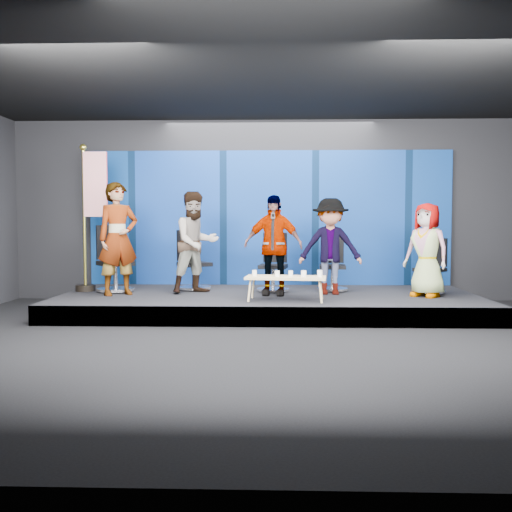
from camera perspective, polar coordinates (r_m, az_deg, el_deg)
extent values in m
plane|color=black|center=(7.31, 1.06, -8.60)|extent=(10.00, 10.00, 0.00)
cube|color=black|center=(11.16, 1.34, 4.59)|extent=(10.00, 0.02, 3.50)
cube|color=black|center=(3.16, 0.15, 7.53)|extent=(10.00, 0.02, 3.50)
cube|color=black|center=(7.42, 1.09, 18.87)|extent=(10.00, 8.00, 0.02)
cube|color=black|center=(9.75, 1.25, -4.67)|extent=(7.00, 3.00, 0.30)
cube|color=navy|center=(11.10, 1.33, 3.82)|extent=(7.00, 0.08, 2.60)
cylinder|color=silver|center=(10.29, -13.84, -3.32)|extent=(0.92, 0.92, 0.07)
cylinder|color=silver|center=(10.27, -13.86, -1.92)|extent=(0.08, 0.08, 0.44)
cube|color=black|center=(10.25, -13.88, -0.70)|extent=(0.73, 0.73, 0.08)
cube|color=black|center=(10.48, -14.41, 1.35)|extent=(0.42, 0.33, 0.60)
imported|color=black|center=(9.78, -13.63, 1.69)|extent=(0.82, 0.77, 1.89)
cylinder|color=silver|center=(10.34, -6.14, -3.22)|extent=(0.85, 0.85, 0.06)
cylinder|color=silver|center=(10.32, -6.15, -1.94)|extent=(0.07, 0.07, 0.40)
cube|color=black|center=(10.30, -6.16, -0.82)|extent=(0.68, 0.68, 0.07)
cube|color=black|center=(10.50, -6.78, 1.08)|extent=(0.39, 0.30, 0.56)
imported|color=black|center=(9.83, -6.03, 1.36)|extent=(1.07, 1.03, 1.74)
cylinder|color=silver|center=(10.02, 1.71, -3.42)|extent=(0.67, 0.67, 0.06)
cylinder|color=silver|center=(10.00, 1.71, -2.15)|extent=(0.07, 0.07, 0.39)
cube|color=black|center=(9.98, 1.72, -1.05)|extent=(0.53, 0.53, 0.07)
cube|color=black|center=(10.19, 1.93, 0.85)|extent=(0.43, 0.11, 0.53)
imported|color=black|center=(9.51, 1.72, 1.09)|extent=(1.03, 0.56, 1.67)
cylinder|color=silver|center=(10.20, 7.64, -3.33)|extent=(0.60, 0.60, 0.06)
cylinder|color=silver|center=(10.18, 7.65, -2.12)|extent=(0.07, 0.07, 0.38)
cube|color=black|center=(10.16, 7.66, -1.07)|extent=(0.48, 0.48, 0.07)
cube|color=black|center=(10.37, 7.63, 0.74)|extent=(0.42, 0.08, 0.52)
imported|color=black|center=(9.69, 7.44, 0.96)|extent=(1.09, 0.67, 1.62)
cylinder|color=silver|center=(10.22, 16.95, -3.45)|extent=(0.75, 0.75, 0.05)
cylinder|color=silver|center=(10.20, 16.97, -2.31)|extent=(0.06, 0.06, 0.36)
cube|color=black|center=(10.18, 16.98, -1.32)|extent=(0.60, 0.60, 0.06)
cube|color=black|center=(10.35, 17.58, 0.37)|extent=(0.31, 0.30, 0.49)
imported|color=black|center=(9.71, 16.70, 0.58)|extent=(0.88, 0.87, 1.53)
cube|color=tan|center=(8.86, 3.00, -2.17)|extent=(1.28, 0.65, 0.04)
cylinder|color=tan|center=(8.74, -0.67, -3.49)|extent=(0.03, 0.03, 0.34)
cylinder|color=tan|center=(9.14, -0.29, -3.19)|extent=(0.03, 0.03, 0.34)
cylinder|color=tan|center=(8.65, 6.47, -3.59)|extent=(0.03, 0.03, 0.34)
cylinder|color=tan|center=(9.05, 6.52, -3.27)|extent=(0.03, 0.03, 0.34)
cylinder|color=silver|center=(8.95, -0.16, -1.70)|extent=(0.08, 0.08, 0.09)
cylinder|color=silver|center=(8.83, 2.13, -1.76)|extent=(0.08, 0.08, 0.09)
cylinder|color=silver|center=(8.93, 3.48, -1.73)|extent=(0.07, 0.07, 0.08)
cylinder|color=silver|center=(8.81, 4.79, -1.76)|extent=(0.08, 0.08, 0.10)
cylinder|color=silver|center=(8.89, 6.40, -1.72)|extent=(0.08, 0.08, 0.10)
cylinder|color=black|center=(10.56, -16.68, -3.08)|extent=(0.34, 0.34, 0.11)
cylinder|color=gold|center=(10.50, -16.79, 3.64)|extent=(0.05, 0.05, 2.37)
sphere|color=gold|center=(10.58, -16.91, 10.35)|extent=(0.12, 0.12, 0.12)
cube|color=#AD1326|center=(10.43, -15.76, 6.91)|extent=(0.41, 0.07, 1.13)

